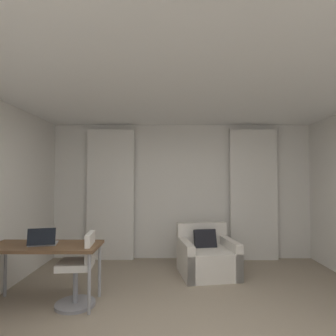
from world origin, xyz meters
TOP-DOWN VIEW (x-y plane):
  - wall_window at (0.00, 3.03)m, footprint 5.12×0.06m
  - ceiling at (0.00, 0.00)m, footprint 5.12×6.12m
  - curtain_left_panel at (-1.38, 2.90)m, footprint 0.90×0.06m
  - curtain_right_panel at (1.38, 2.90)m, footprint 0.90×0.06m
  - armchair at (0.37, 2.10)m, footprint 0.98×0.97m
  - desk at (-1.79, 1.00)m, footprint 1.35×0.58m
  - desk_chair at (-1.35, 0.98)m, footprint 0.48×0.48m
  - laptop at (-1.80, 0.98)m, footprint 0.37×0.31m

SIDE VIEW (x-z plane):
  - armchair at x=0.37m, z-range -0.12..0.66m
  - desk_chair at x=-1.35m, z-range -0.05..0.83m
  - desk at x=-1.79m, z-range 0.30..1.03m
  - laptop at x=-1.80m, z-range 0.67..0.89m
  - curtain_left_panel at x=-1.38m, z-range 0.00..2.50m
  - curtain_right_panel at x=1.38m, z-range 0.00..2.50m
  - wall_window at x=0.00m, z-range 0.00..2.60m
  - ceiling at x=0.00m, z-range 2.60..2.66m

